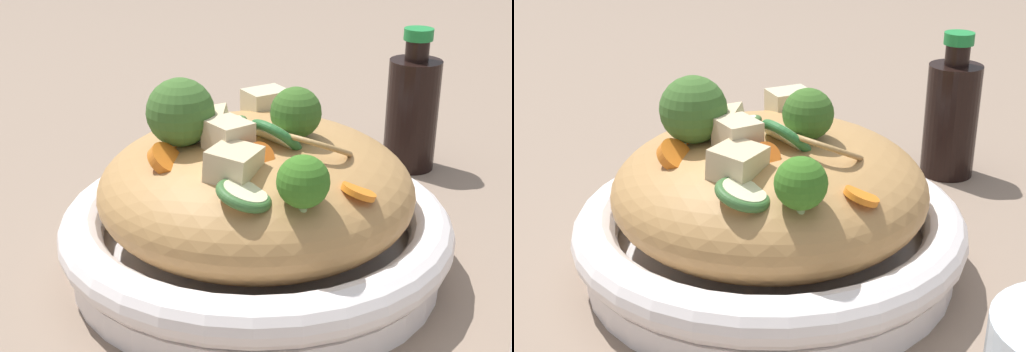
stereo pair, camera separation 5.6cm
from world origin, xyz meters
TOP-DOWN VIEW (x-y plane):
  - ground_plane at (0.00, 0.00)m, footprint 3.00×3.00m
  - serving_bowl at (0.00, 0.00)m, footprint 0.31×0.31m
  - noodle_heap at (0.00, 0.00)m, footprint 0.24×0.24m
  - broccoli_florets at (0.01, -0.03)m, footprint 0.16×0.13m
  - carrot_coins at (0.02, -0.03)m, footprint 0.14×0.13m
  - zucchini_slices at (0.03, -0.02)m, footprint 0.14×0.10m
  - chicken_chunks at (-0.00, -0.01)m, footprint 0.14×0.14m
  - soy_sauce_bottle at (-0.09, 0.25)m, footprint 0.05×0.05m

SIDE VIEW (x-z plane):
  - ground_plane at x=0.00m, z-range 0.00..0.00m
  - serving_bowl at x=0.00m, z-range 0.00..0.06m
  - soy_sauce_bottle at x=-0.09m, z-range -0.01..0.14m
  - noodle_heap at x=0.00m, z-range 0.02..0.12m
  - carrot_coins at x=0.02m, z-range 0.09..0.13m
  - zucchini_slices at x=0.03m, z-range 0.09..0.13m
  - chicken_chunks at x=0.00m, z-range 0.10..0.14m
  - broccoli_florets at x=0.01m, z-range 0.09..0.17m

